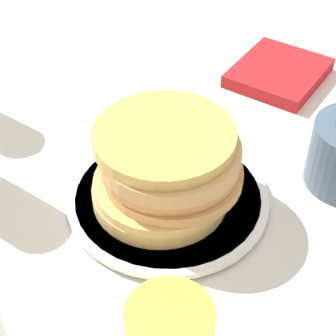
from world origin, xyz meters
name	(u,v)px	position (x,y,z in m)	size (l,w,h in m)	color
ground_plane	(187,195)	(0.00, 0.00, 0.00)	(4.00, 4.00, 0.00)	silver
plate	(168,198)	(0.02, -0.02, 0.01)	(0.24, 0.24, 0.01)	white
pancake_stack	(166,166)	(0.02, -0.02, 0.06)	(0.17, 0.17, 0.09)	tan
juice_glass	(169,335)	(0.20, 0.05, 0.03)	(0.08, 0.08, 0.07)	yellow
napkin	(279,73)	(-0.29, 0.06, 0.01)	(0.17, 0.15, 0.02)	red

